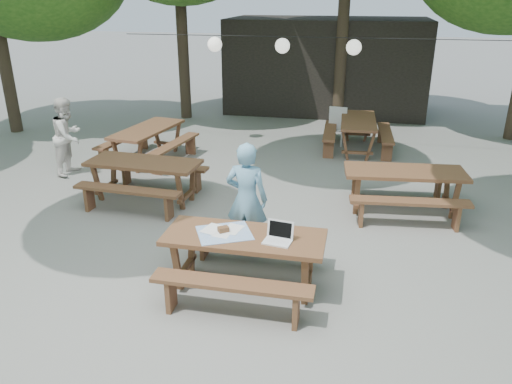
{
  "coord_description": "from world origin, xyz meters",
  "views": [
    {
      "loc": [
        1.65,
        -5.63,
        3.56
      ],
      "look_at": [
        0.36,
        0.45,
        1.05
      ],
      "focal_mm": 35.0,
      "sensor_mm": 36.0,
      "label": 1
    }
  ],
  "objects_px": {
    "woman": "(247,199)",
    "picnic_table_nw": "(145,180)",
    "main_picnic_table": "(245,261)",
    "second_person": "(68,136)",
    "plastic_chair": "(336,134)"
  },
  "relations": [
    {
      "from": "plastic_chair",
      "to": "woman",
      "type": "bearing_deg",
      "value": -91.09
    },
    {
      "from": "second_person",
      "to": "plastic_chair",
      "type": "bearing_deg",
      "value": -58.03
    },
    {
      "from": "picnic_table_nw",
      "to": "woman",
      "type": "xyz_separation_m",
      "value": [
        2.23,
        -1.5,
        0.44
      ]
    },
    {
      "from": "picnic_table_nw",
      "to": "woman",
      "type": "relative_size",
      "value": 1.23
    },
    {
      "from": "picnic_table_nw",
      "to": "second_person",
      "type": "bearing_deg",
      "value": 156.52
    },
    {
      "from": "woman",
      "to": "plastic_chair",
      "type": "height_order",
      "value": "woman"
    },
    {
      "from": "woman",
      "to": "picnic_table_nw",
      "type": "bearing_deg",
      "value": -30.36
    },
    {
      "from": "main_picnic_table",
      "to": "second_person",
      "type": "distance_m",
      "value": 5.74
    },
    {
      "from": "main_picnic_table",
      "to": "plastic_chair",
      "type": "xyz_separation_m",
      "value": [
        0.73,
        6.8,
        -0.13
      ]
    },
    {
      "from": "main_picnic_table",
      "to": "plastic_chair",
      "type": "relative_size",
      "value": 2.22
    },
    {
      "from": "picnic_table_nw",
      "to": "second_person",
      "type": "xyz_separation_m",
      "value": [
        -2.11,
        1.06,
        0.41
      ]
    },
    {
      "from": "picnic_table_nw",
      "to": "woman",
      "type": "height_order",
      "value": "woman"
    },
    {
      "from": "woman",
      "to": "plastic_chair",
      "type": "distance_m",
      "value": 5.96
    },
    {
      "from": "main_picnic_table",
      "to": "plastic_chair",
      "type": "height_order",
      "value": "plastic_chair"
    },
    {
      "from": "main_picnic_table",
      "to": "second_person",
      "type": "xyz_separation_m",
      "value": [
        -4.53,
        3.5,
        0.41
      ]
    }
  ]
}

